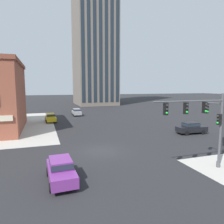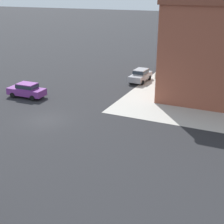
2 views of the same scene
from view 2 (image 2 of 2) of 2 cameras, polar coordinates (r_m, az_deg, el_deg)
ground_plane at (r=30.94m, az=-11.88°, el=-1.43°), size 320.00×320.00×0.00m
car_cross_eastbound at (r=37.69m, az=-15.15°, el=3.92°), size 2.01×4.46×1.68m
car_cross_westbound at (r=42.99m, az=5.18°, el=6.69°), size 4.46×2.02×1.68m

